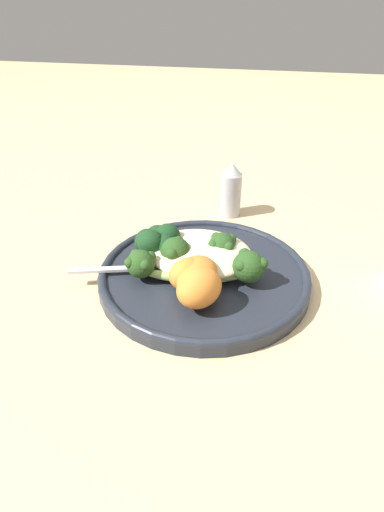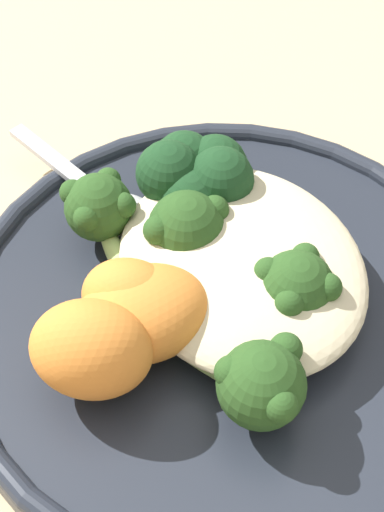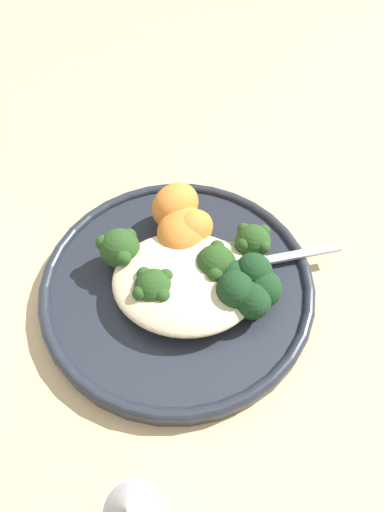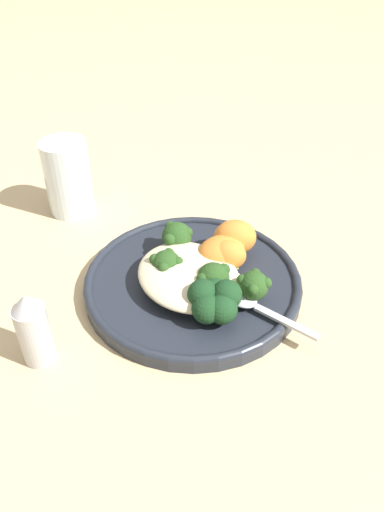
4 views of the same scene
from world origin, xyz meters
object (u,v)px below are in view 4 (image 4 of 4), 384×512
object	(u,v)px
broccoli_stalk_2	(215,275)
kale_tuft	(215,300)
quinoa_mound	(188,275)
sweet_potato_chunk_0	(235,237)
sweet_potato_chunk_1	(223,253)
salt_shaker	(32,327)
plate	(195,284)
broccoli_stalk_1	(174,264)
spoon	(250,303)
water_glass	(68,177)
broccoli_stalk_3	(249,282)
broccoli_stalk_0	(182,241)
sweet_potato_chunk_2	(228,255)

from	to	relation	value
broccoli_stalk_2	kale_tuft	bearing A→B (deg)	10.13
quinoa_mound	sweet_potato_chunk_0	size ratio (longest dim) A/B	2.50
sweet_potato_chunk_1	kale_tuft	size ratio (longest dim) A/B	1.01
sweet_potato_chunk_0	salt_shaker	distance (m)	0.28
sweet_potato_chunk_0	plate	bearing A→B (deg)	-78.58
broccoli_stalk_1	sweet_potato_chunk_0	size ratio (longest dim) A/B	2.11
spoon	water_glass	world-z (taller)	water_glass
plate	spoon	xyz separation A→B (m)	(0.08, 0.03, 0.01)
quinoa_mound	kale_tuft	distance (m)	0.06
sweet_potato_chunk_0	broccoli_stalk_3	bearing A→B (deg)	-25.91
kale_tuft	spoon	distance (m)	0.05
plate	water_glass	size ratio (longest dim) A/B	2.39
plate	broccoli_stalk_3	distance (m)	0.08
broccoli_stalk_1	broccoli_stalk_3	bearing A→B (deg)	143.23
kale_tuft	salt_shaker	world-z (taller)	salt_shaker
sweet_potato_chunk_1	sweet_potato_chunk_0	bearing A→B (deg)	113.47
plate	quinoa_mound	distance (m)	0.03
broccoli_stalk_0	sweet_potato_chunk_0	size ratio (longest dim) A/B	2.03
quinoa_mound	salt_shaker	size ratio (longest dim) A/B	1.50
broccoli_stalk_1	sweet_potato_chunk_0	world-z (taller)	sweet_potato_chunk_0
kale_tuft	salt_shaker	xyz separation A→B (m)	(-0.07, -0.19, 0.00)
broccoli_stalk_2	spoon	xyz separation A→B (m)	(0.05, 0.01, -0.01)
sweet_potato_chunk_1	spoon	size ratio (longest dim) A/B	0.53
broccoli_stalk_1	broccoli_stalk_3	distance (m)	0.10
broccoli_stalk_0	broccoli_stalk_2	size ratio (longest dim) A/B	1.40
kale_tuft	spoon	world-z (taller)	kale_tuft
broccoli_stalk_0	spoon	bearing A→B (deg)	160.32
broccoli_stalk_0	broccoli_stalk_2	bearing A→B (deg)	152.68
broccoli_stalk_3	kale_tuft	world-z (taller)	kale_tuft
broccoli_stalk_1	sweet_potato_chunk_1	world-z (taller)	sweet_potato_chunk_1
sweet_potato_chunk_0	salt_shaker	world-z (taller)	salt_shaker
kale_tuft	quinoa_mound	bearing A→B (deg)	176.51
broccoli_stalk_1	sweet_potato_chunk_2	distance (m)	0.07
broccoli_stalk_2	sweet_potato_chunk_2	distance (m)	0.04
salt_shaker	plate	bearing A→B (deg)	88.12
spoon	salt_shaker	xyz separation A→B (m)	(-0.09, -0.23, 0.02)
broccoli_stalk_1	salt_shaker	size ratio (longest dim) A/B	1.27
spoon	plate	bearing A→B (deg)	179.53
plate	sweet_potato_chunk_2	world-z (taller)	sweet_potato_chunk_2
broccoli_stalk_1	spoon	world-z (taller)	broccoli_stalk_1
broccoli_stalk_3	kale_tuft	bearing A→B (deg)	-84.10
broccoli_stalk_0	sweet_potato_chunk_1	xyz separation A→B (m)	(0.05, 0.03, 0.00)
kale_tuft	plate	bearing A→B (deg)	165.49
sweet_potato_chunk_2	sweet_potato_chunk_1	bearing A→B (deg)	-163.37
plate	spoon	world-z (taller)	spoon
quinoa_mound	sweet_potato_chunk_2	world-z (taller)	sweet_potato_chunk_2
sweet_potato_chunk_0	broccoli_stalk_1	bearing A→B (deg)	-92.44
plate	salt_shaker	world-z (taller)	salt_shaker
sweet_potato_chunk_1	water_glass	bearing A→B (deg)	-159.83
spoon	broccoli_stalk_2	bearing A→B (deg)	177.10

